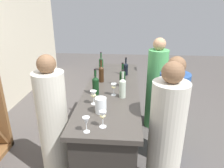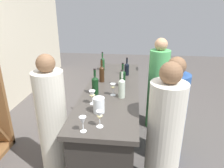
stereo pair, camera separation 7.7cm
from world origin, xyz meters
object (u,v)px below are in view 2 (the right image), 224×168
(wine_glass_far_left, at_px, (92,95))
(wine_glass_near_left, at_px, (113,87))
(wine_glass_near_right, at_px, (83,121))
(wine_bottle_second_right_amber_brown, at_px, (102,73))
(wine_bottle_leftmost_clear_pale, at_px, (122,87))
(wine_glass_near_center, at_px, (100,116))
(wine_bottle_rightmost_near_black, at_px, (127,69))
(wine_bottle_far_right_olive_green, at_px, (103,63))
(person_server_behind, at_px, (53,123))
(wine_bottle_second_left_dark_green, at_px, (95,85))
(person_left_guest, at_px, (157,88))
(wine_bottle_center_dark_green, at_px, (123,78))
(water_pitcher, at_px, (99,105))
(person_center_guest, at_px, (171,116))
(person_right_guest, at_px, (164,140))

(wine_glass_far_left, bearing_deg, wine_glass_near_left, -38.36)
(wine_glass_near_left, relative_size, wine_glass_near_right, 1.02)
(wine_bottle_second_right_amber_brown, bearing_deg, wine_bottle_leftmost_clear_pale, -147.62)
(wine_glass_near_center, bearing_deg, wine_bottle_second_right_amber_brown, 7.87)
(wine_bottle_rightmost_near_black, distance_m, wine_glass_near_left, 0.77)
(wine_bottle_leftmost_clear_pale, relative_size, wine_bottle_far_right_olive_green, 1.13)
(wine_glass_near_center, xyz_separation_m, person_server_behind, (0.42, 0.63, -0.38))
(wine_glass_near_left, xyz_separation_m, person_server_behind, (-0.28, 0.68, -0.38))
(wine_bottle_second_left_dark_green, height_order, wine_bottle_second_right_amber_brown, wine_bottle_second_right_amber_brown)
(wine_glass_near_left, bearing_deg, wine_glass_near_center, 176.13)
(wine_glass_near_left, height_order, person_left_guest, person_left_guest)
(wine_bottle_second_left_dark_green, xyz_separation_m, person_left_guest, (0.95, -0.86, -0.40))
(wine_bottle_center_dark_green, xyz_separation_m, wine_glass_near_center, (-1.00, 0.14, -0.02))
(wine_bottle_rightmost_near_black, xyz_separation_m, water_pitcher, (-1.20, 0.23, -0.02))
(wine_bottle_far_right_olive_green, height_order, person_server_behind, person_server_behind)
(wine_bottle_second_right_amber_brown, distance_m, wine_glass_near_right, 1.23)
(wine_bottle_second_left_dark_green, height_order, wine_glass_near_right, wine_bottle_second_left_dark_green)
(wine_bottle_second_right_amber_brown, bearing_deg, person_center_guest, -108.11)
(wine_bottle_leftmost_clear_pale, height_order, wine_bottle_second_left_dark_green, wine_bottle_leftmost_clear_pale)
(wine_glass_near_right, bearing_deg, wine_glass_near_left, -12.74)
(wine_glass_near_right, bearing_deg, wine_bottle_leftmost_clear_pale, -21.17)
(wine_bottle_leftmost_clear_pale, xyz_separation_m, wine_glass_near_right, (-0.74, 0.29, -0.03))
(wine_bottle_far_right_olive_green, relative_size, wine_glass_far_left, 1.90)
(water_pitcher, relative_size, person_left_guest, 0.10)
(wine_bottle_second_left_dark_green, xyz_separation_m, wine_bottle_center_dark_green, (0.29, -0.31, 0.00))
(person_center_guest, bearing_deg, wine_glass_near_center, 34.01)
(wine_bottle_far_right_olive_green, relative_size, wine_glass_near_center, 1.87)
(wine_bottle_leftmost_clear_pale, height_order, wine_glass_near_left, wine_bottle_leftmost_clear_pale)
(wine_glass_near_left, bearing_deg, person_right_guest, -129.08)
(wine_bottle_second_left_dark_green, height_order, person_server_behind, person_server_behind)
(wine_glass_near_center, bearing_deg, person_left_guest, -22.39)
(person_left_guest, bearing_deg, wine_glass_near_left, 34.48)
(wine_bottle_leftmost_clear_pale, height_order, person_center_guest, person_center_guest)
(wine_bottle_rightmost_near_black, bearing_deg, person_right_guest, -160.09)
(wine_bottle_second_left_dark_green, xyz_separation_m, water_pitcher, (-0.44, -0.12, -0.04))
(wine_bottle_second_left_dark_green, relative_size, water_pitcher, 2.01)
(wine_bottle_far_right_olive_green, xyz_separation_m, person_left_guest, (-0.02, -0.91, -0.39))
(wine_bottle_far_right_olive_green, distance_m, wine_glass_near_right, 1.77)
(wine_bottle_second_left_dark_green, bearing_deg, wine_bottle_center_dark_green, -47.67)
(wine_bottle_second_right_amber_brown, height_order, wine_glass_near_left, wine_bottle_second_right_amber_brown)
(wine_bottle_center_dark_green, distance_m, wine_bottle_far_right_olive_green, 0.78)
(wine_bottle_second_right_amber_brown, distance_m, person_server_behind, 0.95)
(wine_glass_far_left, height_order, person_left_guest, person_left_guest)
(wine_glass_near_center, height_order, wine_glass_near_right, wine_glass_near_center)
(wine_glass_near_left, xyz_separation_m, person_right_guest, (-0.47, -0.57, -0.38))
(wine_glass_near_right, bearing_deg, wine_bottle_second_left_dark_green, 2.95)
(water_pitcher, bearing_deg, person_center_guest, -56.01)
(wine_bottle_center_dark_green, height_order, wine_glass_near_left, wine_bottle_center_dark_green)
(person_center_guest, bearing_deg, person_right_guest, 62.00)
(wine_bottle_leftmost_clear_pale, height_order, wine_bottle_far_right_olive_green, wine_bottle_leftmost_clear_pale)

